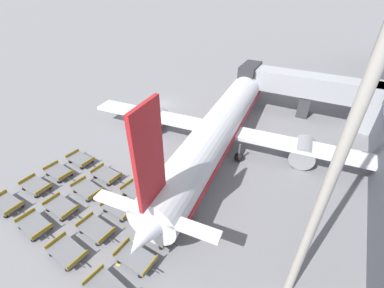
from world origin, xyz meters
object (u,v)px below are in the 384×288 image
(baggage_dolly_row_near_col_a, at_px, (7,204))
(baggage_dolly_row_far_col_d, at_px, (176,212))
(baggage_dolly_row_far_col_a, at_px, (81,159))
(baggage_dolly_row_mid_a_col_b, at_px, (61,207))
(baggage_dolly_row_near_col_c, at_px, (67,252))
(baggage_dolly_row_far_col_c, at_px, (137,192))
(baggage_dolly_row_mid_a_col_d, at_px, (136,258))
(baggage_dolly_row_near_col_b, at_px, (34,225))
(baggage_dolly_row_mid_a_col_a, at_px, (36,186))
(baggage_dolly_row_mid_b_col_d, at_px, (157,232))
(baggage_dolly_row_mid_b_col_b, at_px, (87,189))
(baggage_dolly_row_mid_a_col_c, at_px, (96,229))
(baggage_dolly_row_mid_b_col_a, at_px, (59,172))
(baggage_dolly_row_mid_b_col_c, at_px, (119,208))
(baggage_dolly_row_far_col_b, at_px, (107,175))
(apron_light_mast, at_px, (352,127))
(airplane, at_px, (224,121))

(baggage_dolly_row_near_col_a, relative_size, baggage_dolly_row_far_col_d, 0.98)
(baggage_dolly_row_far_col_a, bearing_deg, baggage_dolly_row_mid_a_col_b, -53.09)
(baggage_dolly_row_near_col_c, height_order, baggage_dolly_row_far_col_c, same)
(baggage_dolly_row_mid_a_col_d, height_order, baggage_dolly_row_far_col_a, same)
(baggage_dolly_row_near_col_b, height_order, baggage_dolly_row_mid_a_col_b, same)
(baggage_dolly_row_mid_a_col_a, relative_size, baggage_dolly_row_mid_b_col_d, 0.99)
(baggage_dolly_row_mid_b_col_b, bearing_deg, baggage_dolly_row_far_col_a, 146.56)
(baggage_dolly_row_mid_b_col_d, xyz_separation_m, baggage_dolly_row_far_col_c, (-4.45, 2.77, 0.00))
(baggage_dolly_row_mid_a_col_c, xyz_separation_m, baggage_dolly_row_far_col_a, (-8.94, 5.89, 0.00))
(baggage_dolly_row_mid_b_col_b, xyz_separation_m, baggage_dolly_row_mid_b_col_d, (8.97, -0.60, 0.00))
(baggage_dolly_row_mid_b_col_b, bearing_deg, baggage_dolly_row_mid_a_col_c, -33.32)
(baggage_dolly_row_near_col_b, xyz_separation_m, baggage_dolly_row_mid_b_col_d, (9.38, 4.63, 0.00))
(baggage_dolly_row_mid_b_col_a, height_order, baggage_dolly_row_mid_b_col_c, same)
(baggage_dolly_row_far_col_a, height_order, baggage_dolly_row_far_col_b, same)
(baggage_dolly_row_mid_a_col_d, bearing_deg, baggage_dolly_row_mid_b_col_c, 146.66)
(baggage_dolly_row_mid_a_col_b, relative_size, apron_light_mast, 0.16)
(baggage_dolly_row_mid_b_col_c, bearing_deg, baggage_dolly_row_far_col_a, 160.20)
(baggage_dolly_row_far_col_c, xyz_separation_m, baggage_dolly_row_far_col_d, (4.63, -0.15, 0.00))
(baggage_dolly_row_mid_a_col_a, relative_size, baggage_dolly_row_far_col_b, 0.99)
(apron_light_mast, bearing_deg, baggage_dolly_row_mid_b_col_a, 179.79)
(baggage_dolly_row_far_col_b, distance_m, baggage_dolly_row_far_col_d, 9.14)
(airplane, height_order, baggage_dolly_row_mid_a_col_d, airplane)
(baggage_dolly_row_mid_b_col_b, xyz_separation_m, baggage_dolly_row_far_col_d, (9.14, 2.02, 0.00))
(baggage_dolly_row_mid_a_col_a, xyz_separation_m, baggage_dolly_row_mid_b_col_b, (4.83, 2.23, 0.00))
(baggage_dolly_row_mid_a_col_a, bearing_deg, baggage_dolly_row_far_col_a, 86.86)
(baggage_dolly_row_far_col_c, bearing_deg, baggage_dolly_row_mid_a_col_c, -91.32)
(baggage_dolly_row_near_col_c, xyz_separation_m, baggage_dolly_row_far_col_d, (5.04, 7.51, 0.00))
(baggage_dolly_row_near_col_a, xyz_separation_m, baggage_dolly_row_mid_b_col_b, (4.88, 5.08, 0.00))
(baggage_dolly_row_near_col_a, xyz_separation_m, baggage_dolly_row_near_col_c, (8.99, -0.40, 0.00))
(baggage_dolly_row_mid_a_col_a, xyz_separation_m, baggage_dolly_row_mid_a_col_d, (13.81, -1.00, 0.00))
(baggage_dolly_row_near_col_a, height_order, baggage_dolly_row_mid_b_col_a, same)
(baggage_dolly_row_far_col_a, bearing_deg, baggage_dolly_row_mid_a_col_d, -24.75)
(baggage_dolly_row_mid_a_col_a, height_order, baggage_dolly_row_mid_a_col_c, same)
(baggage_dolly_row_far_col_b, height_order, apron_light_mast, apron_light_mast)
(airplane, height_order, baggage_dolly_row_mid_a_col_b, airplane)
(baggage_dolly_row_mid_a_col_a, relative_size, baggage_dolly_row_mid_b_col_b, 0.98)
(baggage_dolly_row_mid_a_col_a, distance_m, baggage_dolly_row_mid_b_col_d, 13.89)
(baggage_dolly_row_near_col_b, distance_m, apron_light_mast, 24.00)
(baggage_dolly_row_mid_b_col_c, height_order, baggage_dolly_row_far_col_b, same)
(baggage_dolly_row_far_col_b, bearing_deg, baggage_dolly_row_far_col_c, -4.84)
(baggage_dolly_row_mid_a_col_a, distance_m, baggage_dolly_row_mid_a_col_c, 9.25)
(baggage_dolly_row_mid_b_col_b, bearing_deg, baggage_dolly_row_near_col_b, -94.49)
(airplane, relative_size, baggage_dolly_row_near_col_b, 10.69)
(baggage_dolly_row_mid_a_col_c, relative_size, baggage_dolly_row_mid_b_col_d, 1.00)
(baggage_dolly_row_mid_b_col_a, bearing_deg, baggage_dolly_row_near_col_a, -91.70)
(airplane, bearing_deg, baggage_dolly_row_near_col_b, -111.60)
(baggage_dolly_row_mid_a_col_a, relative_size, baggage_dolly_row_mid_b_col_a, 0.99)
(airplane, distance_m, baggage_dolly_row_near_col_a, 23.92)
(baggage_dolly_row_near_col_b, xyz_separation_m, baggage_dolly_row_mid_b_col_c, (4.80, 5.01, 0.00))
(baggage_dolly_row_near_col_c, height_order, baggage_dolly_row_far_col_b, same)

